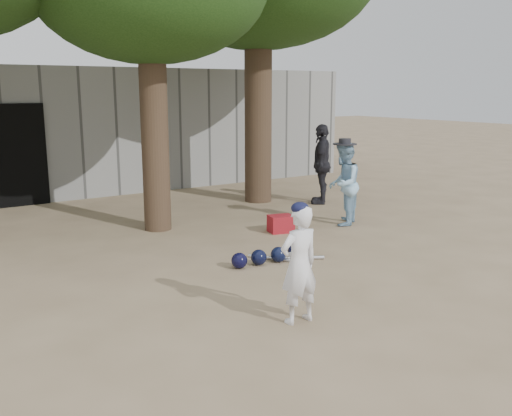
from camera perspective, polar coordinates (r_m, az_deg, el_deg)
ground at (r=6.71m, az=0.50°, el=-10.03°), size 70.00×70.00×0.00m
boy_player at (r=6.15m, az=4.33°, el=-5.68°), size 0.48×0.31×1.30m
spectator_blue at (r=10.69m, az=8.74°, el=2.39°), size 0.95×0.92×1.54m
spectator_dark at (r=12.66m, az=6.58°, el=4.39°), size 1.02×1.04×1.75m
red_bag at (r=10.13m, az=2.50°, el=-1.58°), size 0.49×0.41×0.30m
back_building at (r=15.90m, az=-21.14°, el=7.44°), size 16.00×5.24×3.00m
helmet_row at (r=8.33m, az=1.25°, el=-4.80°), size 1.19×0.29×0.23m
bat_pile at (r=8.53m, az=2.99°, el=-5.02°), size 0.92×0.74×0.06m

